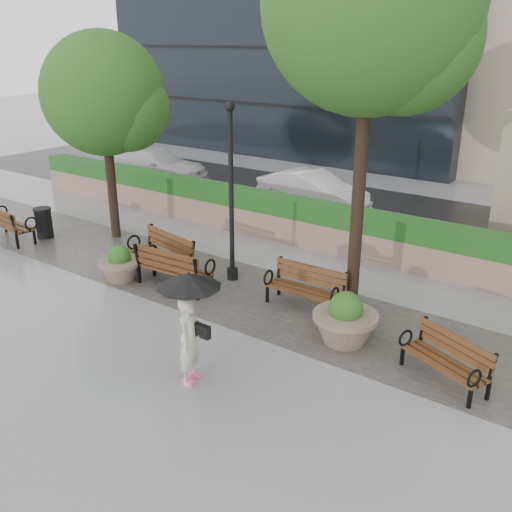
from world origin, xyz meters
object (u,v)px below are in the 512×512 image
Objects in this scene: bench_3 at (305,296)px; car_left at (154,165)px; planter_right at (345,323)px; car_right at (312,190)px; bench_1 at (162,263)px; pedestrian at (190,317)px; trash_bin at (44,224)px; bench_0 at (10,230)px; bench_4 at (444,369)px; lamppost at (231,205)px; planter_left at (120,267)px; bench_2 at (174,276)px.

car_left is (-11.74, 6.83, 0.42)m from bench_3.
planter_right is 9.76m from car_right.
bench_3 is at bearing 18.12° from bench_1.
trash_bin is at bearing 56.66° from pedestrian.
pedestrian reaches higher than bench_3.
pedestrian is at bearing -27.97° from bench_1.
bench_1 is 5.58m from planter_right.
bench_0 is 0.48× the size of car_right.
car_left is (-1.95, 8.08, 0.40)m from bench_0.
pedestrian is at bearing -92.81° from bench_3.
planter_right is (5.57, -0.42, 0.11)m from bench_1.
bench_1 is 0.51× the size of car_right.
bench_4 is 0.40× the size of lamppost.
trash_bin is (-9.14, -0.49, 0.16)m from bench_3.
planter_left is at bearing 48.98° from pedestrian.
trash_bin is at bearing 150.95° from car_right.
bench_3 reaches higher than bench_4.
bench_1 is at bearing -174.51° from bench_3.
car_right is at bearing 118.30° from bench_3.
pedestrian reaches higher than bench_4.
planter_left is at bearing -150.66° from car_left.
bench_0 is 1.01m from trash_bin.
bench_3 is 1.74m from planter_right.
bench_2 is at bearing -158.21° from bench_4.
bench_1 is 5.23m from pedestrian.
planter_right reaches higher than trash_bin.
trash_bin is (-5.94, 0.44, 0.13)m from bench_2.
bench_0 reaches higher than bench_4.
bench_0 is 10.19m from car_right.
trash_bin is 0.20× the size of lamppost.
car_right is at bearing 85.71° from planter_left.
car_right reaches higher than bench_3.
lamppost is at bearing 7.03° from trash_bin.
car_right is at bearing -99.06° from car_left.
lamppost reaches higher than bench_1.
bench_0 is at bearing -0.23° from bench_2.
bench_3 is (9.79, 1.25, -0.02)m from bench_0.
bench_4 is at bearing -173.98° from bench_0.
car_right is (0.04, 7.63, 0.36)m from bench_1.
bench_3 is at bearing 3.07° from trash_bin.
bench_4 is 0.36× the size of car_left.
bench_0 is 13.40m from bench_4.
planter_right is at bearing -131.70° from car_left.
bench_3 is (4.08, 0.47, -0.03)m from bench_1.
car_left is (-7.66, 7.31, 0.39)m from bench_1.
pedestrian is at bearing -27.49° from planter_left.
planter_left is 1.23× the size of trash_bin.
bench_2 is (6.58, 0.32, 0.00)m from bench_0.
car_right is (-7.64, 8.29, 0.42)m from bench_4.
bench_0 is 0.45× the size of lamppost.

